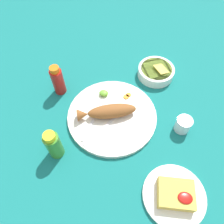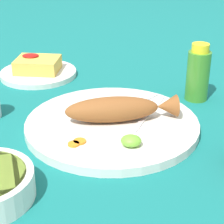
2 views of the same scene
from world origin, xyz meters
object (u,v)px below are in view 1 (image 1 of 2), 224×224
at_px(fork_far, 91,124).
at_px(salt_cup, 183,125).
at_px(hot_sauce_bottle_green, 54,145).
at_px(guacamole_bowl, 156,71).
at_px(main_plate, 112,116).
at_px(side_plate_fries, 174,196).
at_px(hot_sauce_bottle_red, 58,81).
at_px(fried_fish, 108,112).
at_px(fork_near, 99,132).

xyz_separation_m(fork_far, salt_cup, (0.35, 0.03, 0.01)).
relative_size(hot_sauce_bottle_green, guacamole_bowl, 0.84).
xyz_separation_m(main_plate, salt_cup, (0.28, -0.02, 0.02)).
distance_m(main_plate, side_plate_fries, 0.37).
height_order(salt_cup, guacamole_bowl, salt_cup).
relative_size(main_plate, fork_far, 1.97).
relative_size(fork_far, side_plate_fries, 0.87).
bearing_deg(guacamole_bowl, hot_sauce_bottle_red, -161.66).
distance_m(fried_fish, salt_cup, 0.29).
height_order(fork_far, hot_sauce_bottle_green, hot_sauce_bottle_green).
bearing_deg(side_plate_fries, fork_near, 143.71).
bearing_deg(guacamole_bowl, fried_fish, -126.80).
bearing_deg(hot_sauce_bottle_red, side_plate_fries, -39.94).
height_order(fork_near, side_plate_fries, fork_near).
bearing_deg(salt_cup, guacamole_bowl, 110.37).
bearing_deg(side_plate_fries, fried_fish, 131.70).
bearing_deg(guacamole_bowl, hot_sauce_bottle_green, -130.34).
xyz_separation_m(fried_fish, guacamole_bowl, (0.19, 0.25, -0.02)).
bearing_deg(fork_near, fried_fish, -160.54).
relative_size(hot_sauce_bottle_green, salt_cup, 2.18).
bearing_deg(hot_sauce_bottle_green, salt_cup, 17.90).
distance_m(hot_sauce_bottle_green, guacamole_bowl, 0.56).
height_order(fried_fish, salt_cup, fried_fish).
height_order(fork_far, side_plate_fries, fork_far).
distance_m(salt_cup, side_plate_fries, 0.27).
bearing_deg(fork_near, salt_cup, 137.49).
bearing_deg(fork_far, salt_cup, 111.28).
bearing_deg(salt_cup, hot_sauce_bottle_green, -162.10).
relative_size(hot_sauce_bottle_red, hot_sauce_bottle_green, 1.04).
bearing_deg(fried_fish, main_plate, -0.00).
distance_m(main_plate, guacamole_bowl, 0.31).
xyz_separation_m(fried_fish, fork_far, (-0.06, -0.05, -0.02)).
bearing_deg(fork_far, guacamole_bowl, 156.87).
bearing_deg(fried_fish, fork_near, -121.70).
relative_size(fork_far, hot_sauce_bottle_green, 1.32).
bearing_deg(salt_cup, hot_sauce_bottle_red, 165.15).
relative_size(main_plate, guacamole_bowl, 2.20).
distance_m(hot_sauce_bottle_red, guacamole_bowl, 0.44).
distance_m(fork_far, salt_cup, 0.36).
bearing_deg(guacamole_bowl, main_plate, -124.98).
relative_size(fried_fish, hot_sauce_bottle_red, 1.66).
bearing_deg(main_plate, fried_fish, -165.86).
distance_m(fried_fish, hot_sauce_bottle_red, 0.25).
relative_size(main_plate, salt_cup, 5.69).
bearing_deg(salt_cup, fork_far, -175.27).
bearing_deg(hot_sauce_bottle_red, hot_sauce_bottle_green, -79.09).
bearing_deg(side_plate_fries, main_plate, 129.58).
height_order(fork_near, salt_cup, salt_cup).
height_order(main_plate, guacamole_bowl, guacamole_bowl).
bearing_deg(fried_fish, side_plate_fries, -62.44).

